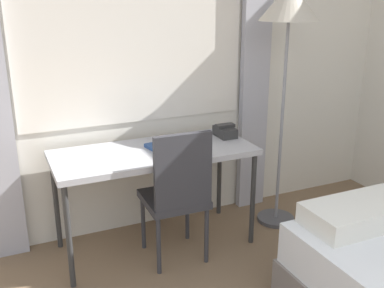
% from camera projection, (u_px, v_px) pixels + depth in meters
% --- Properties ---
extents(wall_back_with_window, '(5.44, 0.13, 2.70)m').
position_uv_depth(wall_back_with_window, '(129.00, 52.00, 3.19)').
color(wall_back_with_window, silver).
rests_on(wall_back_with_window, ground_plane).
extents(desk, '(1.38, 0.60, 0.73)m').
position_uv_depth(desk, '(154.00, 158.00, 3.09)').
color(desk, '#B2B2B7').
rests_on(desk, ground_plane).
extents(desk_chair, '(0.41, 0.41, 0.94)m').
position_uv_depth(desk_chair, '(177.00, 191.00, 2.94)').
color(desk_chair, '#333338').
rests_on(desk_chair, ground_plane).
extents(standing_lamp, '(0.43, 0.43, 1.83)m').
position_uv_depth(standing_lamp, '(289.00, 17.00, 3.15)').
color(standing_lamp, '#4C4C51').
rests_on(standing_lamp, ground_plane).
extents(telephone, '(0.14, 0.19, 0.10)m').
position_uv_depth(telephone, '(225.00, 131.00, 3.35)').
color(telephone, '#2D2D2D').
rests_on(telephone, desk).
extents(book, '(0.30, 0.24, 0.02)m').
position_uv_depth(book, '(167.00, 145.00, 3.12)').
color(book, navy).
rests_on(book, desk).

